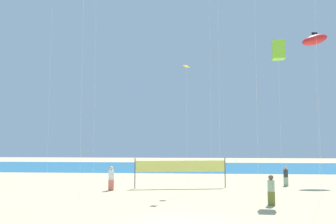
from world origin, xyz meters
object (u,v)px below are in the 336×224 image
Objects in this scene: beachgoer_sage_shirt at (271,189)px; volleyball_net at (181,168)px; beachgoer_white_shirt at (111,177)px; kite_yellow_diamond at (187,70)px; kite_lime_box at (278,50)px; kite_white_diamond at (210,5)px; kite_red_inflatable at (315,40)px; beachgoer_charcoal_shirt at (286,176)px.

volleyball_net is at bearing 12.85° from beachgoer_sage_shirt.
beachgoer_white_shirt is 9.94m from kite_yellow_diamond.
kite_yellow_diamond is (0.58, -3.21, 7.25)m from volleyball_net.
kite_lime_box is 6.52m from kite_yellow_diamond.
kite_red_inflatable is (10.46, 3.64, -2.37)m from kite_white_diamond.
kite_lime_box is at bearing -56.68° from kite_white_diamond.
volleyball_net is at bearing 100.30° from kite_yellow_diamond.
beachgoer_sage_shirt is 0.12× the size of kite_red_inflatable.
beachgoer_charcoal_shirt is 11.04m from kite_lime_box.
beachgoer_charcoal_shirt is 9.46m from beachgoer_sage_shirt.
kite_red_inflatable reaches higher than beachgoer_sage_shirt.
kite_yellow_diamond is (5.83, -1.56, 7.90)m from beachgoer_white_shirt.
kite_lime_box reaches higher than beachgoer_charcoal_shirt.
volleyball_net is 0.42× the size of kite_white_diamond.
beachgoer_white_shirt is 0.20× the size of kite_yellow_diamond.
kite_lime_box is (6.95, -4.01, 8.41)m from volleyball_net.
beachgoer_charcoal_shirt is 0.89× the size of beachgoer_white_shirt.
kite_lime_box is at bearing -29.96° from volleyball_net.
kite_lime_box is 0.62× the size of kite_white_diamond.
kite_white_diamond reaches higher than volleyball_net.
beachgoer_sage_shirt is 0.97× the size of beachgoer_white_shirt.
volleyball_net reaches higher than beachgoer_white_shirt.
beachgoer_sage_shirt reaches higher than beachgoer_charcoal_shirt.
kite_red_inflatable is at bearing 25.48° from volleyball_net.
kite_lime_box is (12.20, -2.35, 9.06)m from beachgoer_white_shirt.
volleyball_net is 11.62m from kite_lime_box.
kite_lime_box is 1.15× the size of kite_yellow_diamond.
kite_white_diamond is 11.32m from kite_red_inflatable.
beachgoer_charcoal_shirt is 0.91× the size of beachgoer_sage_shirt.
beachgoer_white_shirt is 0.17× the size of kite_lime_box.
beachgoer_sage_shirt is 19.87m from kite_red_inflatable.
kite_lime_box is at bearing -50.15° from beachgoer_sage_shirt.
volleyball_net is 0.50× the size of kite_red_inflatable.
kite_red_inflatable is 16.38m from kite_yellow_diamond.
beachgoer_charcoal_shirt is 12.52m from kite_yellow_diamond.
kite_white_diamond is at bearing -130.33° from beachgoer_charcoal_shirt.
beachgoer_sage_shirt is 0.19× the size of kite_yellow_diamond.
kite_lime_box is at bearing -120.88° from kite_red_inflatable.
beachgoer_sage_shirt is 8.99m from volleyball_net.
kite_red_inflatable reaches higher than kite_lime_box.
kite_white_diamond is (7.86, 4.25, 15.09)m from beachgoer_white_shirt.
kite_white_diamond reaches higher than beachgoer_charcoal_shirt.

